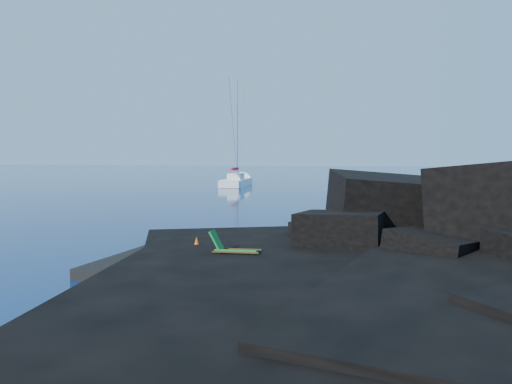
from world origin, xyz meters
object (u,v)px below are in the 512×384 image
at_px(sailboat, 237,186).
at_px(marker_cone, 197,244).
at_px(deck_chair, 237,244).
at_px(distant_boat_a, 457,173).
at_px(sunbather, 290,257).

bearing_deg(sailboat, marker_cone, -80.51).
bearing_deg(deck_chair, distant_boat_a, 74.60).
height_order(marker_cone, distant_boat_a, marker_cone).
height_order(deck_chair, sunbather, deck_chair).
xyz_separation_m(sailboat, sunbather, (13.79, -47.26, 0.51)).
bearing_deg(sunbather, deck_chair, -170.55).
relative_size(deck_chair, sunbather, 0.93).
relative_size(sunbather, marker_cone, 3.10).
distance_m(sunbather, distant_boat_a, 117.49).
bearing_deg(deck_chair, sunbather, 5.22).
height_order(sailboat, sunbather, sailboat).
relative_size(sailboat, distant_boat_a, 3.46).
xyz_separation_m(deck_chair, sunbather, (1.75, 0.23, -0.39)).
height_order(sunbather, distant_boat_a, sunbather).
relative_size(marker_cone, distant_boat_a, 0.14).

